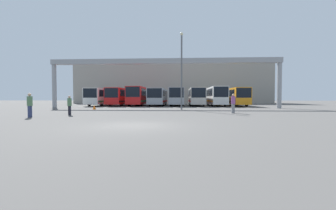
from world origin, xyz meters
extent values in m
plane|color=#514F4C|center=(0.00, 0.00, 0.00)|extent=(200.00, 200.00, 0.00)
cube|color=gray|center=(0.00, 49.21, 5.11)|extent=(49.26, 12.00, 10.22)
cylinder|color=gray|center=(-15.80, 19.86, 3.09)|extent=(0.60, 0.60, 6.19)
cylinder|color=gray|center=(15.80, 19.86, 3.09)|extent=(0.60, 0.60, 6.19)
cube|color=gray|center=(0.00, 19.86, 6.54)|extent=(32.21, 0.80, 0.70)
cube|color=silver|center=(-12.10, 28.69, 1.70)|extent=(2.46, 10.23, 2.70)
cube|color=black|center=(-12.10, 23.59, 2.20)|extent=(2.26, 0.06, 1.51)
cube|color=black|center=(-12.10, 28.69, 2.20)|extent=(2.49, 8.70, 1.14)
cube|color=#268C4C|center=(-12.10, 28.69, 0.84)|extent=(2.49, 9.72, 0.24)
cylinder|color=black|center=(-13.17, 25.82, 0.54)|extent=(0.28, 1.09, 1.09)
cylinder|color=black|center=(-11.04, 25.82, 0.54)|extent=(0.28, 1.09, 1.09)
cylinder|color=black|center=(-13.17, 31.55, 0.54)|extent=(0.28, 1.09, 1.09)
cylinder|color=black|center=(-11.04, 31.55, 0.54)|extent=(0.28, 1.09, 1.09)
cube|color=red|center=(-8.65, 29.38, 1.72)|extent=(2.43, 11.61, 2.74)
cube|color=black|center=(-8.65, 23.59, 2.22)|extent=(2.23, 0.06, 1.53)
cube|color=black|center=(-8.65, 29.38, 2.22)|extent=(2.46, 9.87, 1.15)
cube|color=black|center=(-8.65, 29.38, 0.84)|extent=(2.46, 11.03, 0.24)
cylinder|color=black|center=(-9.70, 26.13, 0.47)|extent=(0.28, 0.94, 0.94)
cylinder|color=black|center=(-7.59, 26.13, 0.47)|extent=(0.28, 0.94, 0.94)
cylinder|color=black|center=(-9.70, 32.63, 0.47)|extent=(0.28, 0.94, 0.94)
cylinder|color=black|center=(-7.59, 32.63, 0.47)|extent=(0.28, 0.94, 0.94)
cube|color=red|center=(-5.19, 28.96, 1.83)|extent=(2.51, 10.77, 2.95)
cube|color=black|center=(-5.19, 23.59, 2.37)|extent=(2.31, 0.06, 1.65)
cube|color=black|center=(-5.19, 28.96, 2.37)|extent=(2.54, 9.15, 1.24)
cube|color=#268C4C|center=(-5.19, 28.96, 0.88)|extent=(2.54, 10.23, 0.24)
cylinder|color=black|center=(-6.28, 25.94, 0.48)|extent=(0.28, 0.96, 0.96)
cylinder|color=black|center=(-4.09, 25.94, 0.48)|extent=(0.28, 0.96, 0.96)
cylinder|color=black|center=(-6.28, 31.97, 0.48)|extent=(0.28, 0.96, 0.96)
cylinder|color=black|center=(-4.09, 31.97, 0.48)|extent=(0.28, 0.96, 0.96)
cube|color=#999EA5|center=(-1.73, 29.60, 1.69)|extent=(2.57, 12.06, 2.68)
cube|color=black|center=(-1.73, 23.59, 2.18)|extent=(2.37, 0.06, 1.50)
cube|color=black|center=(-1.73, 29.60, 2.18)|extent=(2.60, 10.25, 1.12)
cube|color=red|center=(-1.73, 29.60, 0.83)|extent=(2.60, 11.45, 0.24)
cylinder|color=black|center=(-2.86, 26.22, 0.51)|extent=(0.28, 1.01, 1.01)
cylinder|color=black|center=(-0.60, 26.22, 0.51)|extent=(0.28, 1.01, 1.01)
cylinder|color=black|center=(-2.86, 32.98, 0.51)|extent=(0.28, 1.01, 1.01)
cylinder|color=black|center=(-0.60, 32.98, 0.51)|extent=(0.28, 1.01, 1.01)
cube|color=#999EA5|center=(1.73, 28.91, 1.74)|extent=(2.46, 10.67, 2.78)
cube|color=black|center=(1.73, 23.59, 2.25)|extent=(2.27, 0.06, 1.56)
cube|color=black|center=(1.73, 28.91, 2.25)|extent=(2.49, 9.07, 1.17)
cube|color=black|center=(1.73, 28.91, 0.85)|extent=(2.49, 10.14, 0.24)
cylinder|color=black|center=(0.66, 25.92, 0.47)|extent=(0.28, 0.94, 0.94)
cylinder|color=black|center=(2.80, 25.92, 0.47)|extent=(0.28, 0.94, 0.94)
cylinder|color=black|center=(0.66, 31.90, 0.47)|extent=(0.28, 0.94, 0.94)
cylinder|color=black|center=(2.80, 31.90, 0.47)|extent=(0.28, 0.94, 0.94)
cube|color=beige|center=(5.19, 29.57, 1.73)|extent=(2.41, 11.99, 2.75)
cube|color=black|center=(5.19, 23.59, 2.23)|extent=(2.22, 0.06, 1.54)
cube|color=black|center=(5.19, 29.57, 2.23)|extent=(2.44, 10.20, 1.16)
cube|color=red|center=(5.19, 29.57, 0.85)|extent=(2.44, 11.39, 0.24)
cylinder|color=black|center=(4.14, 26.21, 0.52)|extent=(0.28, 1.05, 1.05)
cylinder|color=black|center=(6.23, 26.21, 0.52)|extent=(0.28, 1.05, 1.05)
cylinder|color=black|center=(4.14, 32.93, 0.52)|extent=(0.28, 1.05, 1.05)
cylinder|color=black|center=(6.23, 32.93, 0.52)|extent=(0.28, 1.05, 1.05)
cube|color=silver|center=(8.65, 28.60, 1.81)|extent=(2.45, 10.05, 2.92)
cube|color=black|center=(8.65, 23.59, 2.35)|extent=(2.25, 0.06, 1.64)
cube|color=black|center=(8.65, 28.60, 2.35)|extent=(2.48, 8.55, 1.23)
cube|color=orange|center=(8.65, 28.60, 0.88)|extent=(2.48, 9.55, 0.24)
cylinder|color=black|center=(7.58, 25.78, 0.46)|extent=(0.28, 0.92, 0.92)
cylinder|color=black|center=(9.71, 25.78, 0.46)|extent=(0.28, 0.92, 0.92)
cylinder|color=black|center=(7.58, 31.41, 0.46)|extent=(0.28, 0.92, 0.92)
cylinder|color=black|center=(9.71, 31.41, 0.46)|extent=(0.28, 0.92, 0.92)
cube|color=orange|center=(12.10, 29.00, 1.71)|extent=(2.49, 10.86, 2.71)
cube|color=black|center=(12.10, 23.59, 2.20)|extent=(2.29, 0.06, 1.52)
cube|color=black|center=(12.10, 29.00, 2.20)|extent=(2.52, 9.23, 1.14)
cube|color=black|center=(12.10, 29.00, 0.84)|extent=(2.52, 10.32, 0.24)
cylinder|color=black|center=(11.02, 25.96, 0.52)|extent=(0.28, 1.03, 1.03)
cylinder|color=black|center=(13.19, 25.96, 0.52)|extent=(0.28, 1.03, 1.03)
cylinder|color=black|center=(11.02, 32.05, 0.52)|extent=(0.28, 1.03, 1.03)
cylinder|color=black|center=(13.19, 32.05, 0.52)|extent=(0.28, 1.03, 1.03)
cylinder|color=black|center=(-6.76, 6.56, 0.38)|extent=(0.18, 0.18, 0.77)
cylinder|color=black|center=(-6.65, 6.47, 0.38)|extent=(0.18, 0.18, 0.77)
cylinder|color=#4C724C|center=(-6.70, 6.52, 1.09)|extent=(0.34, 0.34, 0.64)
sphere|color=tan|center=(-6.70, 6.52, 1.51)|extent=(0.21, 0.21, 0.21)
cylinder|color=gray|center=(7.45, 9.88, 0.43)|extent=(0.20, 0.20, 0.87)
cylinder|color=gray|center=(7.32, 9.76, 0.43)|extent=(0.20, 0.20, 0.87)
cylinder|color=#8C4C8C|center=(7.39, 9.82, 1.23)|extent=(0.38, 0.38, 0.72)
sphere|color=tan|center=(7.39, 9.82, 1.70)|extent=(0.23, 0.23, 0.23)
cylinder|color=navy|center=(-8.59, 4.24, 0.42)|extent=(0.19, 0.19, 0.85)
cylinder|color=navy|center=(-8.59, 4.41, 0.42)|extent=(0.19, 0.19, 0.85)
cylinder|color=#4C724C|center=(-8.59, 4.33, 1.20)|extent=(0.37, 0.37, 0.71)
sphere|color=tan|center=(-8.59, 4.33, 1.67)|extent=(0.23, 0.23, 0.23)
cone|color=orange|center=(-8.18, 15.46, 0.28)|extent=(0.42, 0.42, 0.55)
cylinder|color=#595B60|center=(2.55, 15.49, 4.45)|extent=(0.20, 0.20, 8.89)
sphere|color=beige|center=(2.55, 15.49, 9.04)|extent=(0.36, 0.36, 0.36)
camera|label=1|loc=(2.58, -11.50, 1.46)|focal=24.00mm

